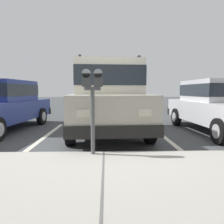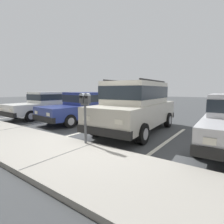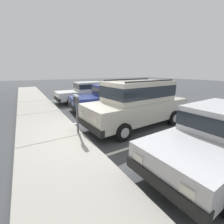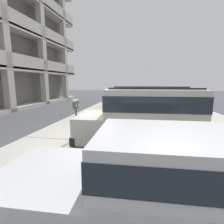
% 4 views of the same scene
% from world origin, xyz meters
% --- Properties ---
extents(ground_plane, '(80.00, 80.00, 0.10)m').
position_xyz_m(ground_plane, '(0.00, 0.00, -0.05)').
color(ground_plane, '#444749').
extents(sidewalk, '(40.00, 2.20, 0.12)m').
position_xyz_m(sidewalk, '(0.00, 1.30, 0.06)').
color(sidewalk, '#ADA89E').
rests_on(sidewalk, ground_plane).
extents(parking_stall_lines, '(12.73, 4.80, 0.01)m').
position_xyz_m(parking_stall_lines, '(1.58, -1.40, 0.00)').
color(parking_stall_lines, silver).
rests_on(parking_stall_lines, ground_plane).
extents(silver_suv, '(2.21, 4.88, 2.03)m').
position_xyz_m(silver_suv, '(-0.06, -2.30, 1.09)').
color(silver_suv, beige).
rests_on(silver_suv, ground_plane).
extents(red_sedan, '(1.97, 4.55, 1.54)m').
position_xyz_m(red_sedan, '(-3.39, -2.25, 0.82)').
color(red_sedan, silver).
rests_on(red_sedan, ground_plane).
extents(dark_hatchback, '(2.16, 4.63, 1.54)m').
position_xyz_m(dark_hatchback, '(3.24, -2.66, 0.82)').
color(dark_hatchback, navy).
rests_on(dark_hatchback, ground_plane).
extents(blue_coupe, '(1.89, 4.51, 1.54)m').
position_xyz_m(blue_coupe, '(6.23, -2.40, 0.82)').
color(blue_coupe, silver).
rests_on(blue_coupe, ground_plane).
extents(parking_meter_near, '(0.35, 0.12, 1.46)m').
position_xyz_m(parking_meter_near, '(0.19, 0.35, 1.21)').
color(parking_meter_near, '#595B60').
rests_on(parking_meter_near, sidewalk).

